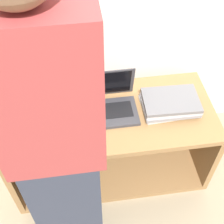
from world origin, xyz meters
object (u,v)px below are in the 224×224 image
at_px(laptop_open, 109,103).
at_px(laptop_stack_left, 49,116).
at_px(person, 56,148).
at_px(laptop_stack_right, 170,103).

bearing_deg(laptop_open, laptop_stack_left, -173.27).
bearing_deg(laptop_stack_left, person, -80.87).
bearing_deg(laptop_open, laptop_stack_right, -7.34).
xyz_separation_m(laptop_open, person, (-0.29, -0.49, 0.30)).
xyz_separation_m(laptop_stack_left, person, (0.07, -0.45, 0.31)).
bearing_deg(laptop_stack_right, laptop_open, 172.66).
distance_m(laptop_open, laptop_stack_left, 0.36).
distance_m(laptop_open, laptop_stack_right, 0.37).
distance_m(laptop_stack_left, person, 0.55).
xyz_separation_m(laptop_open, laptop_stack_left, (-0.36, -0.04, -0.01)).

